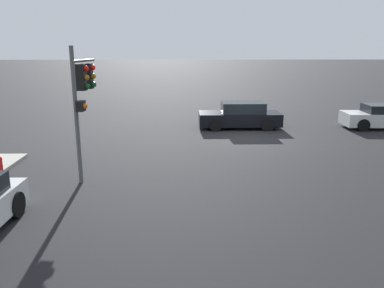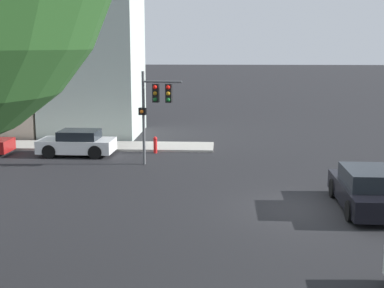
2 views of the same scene
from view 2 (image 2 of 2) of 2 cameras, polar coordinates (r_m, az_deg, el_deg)
The scene contains 5 objects.
ground_plane at distance 19.98m, azimuth 11.34°, elevation -6.73°, with size 300.00×300.00×0.00m, color black.
traffic_signal at distance 26.10m, azimuth -3.91°, elevation 4.61°, with size 0.54×2.13×4.62m.
crossing_car_0 at distance 20.28m, azimuth 18.13°, elevation -4.67°, with size 4.74×2.02×1.52m.
parked_car_0 at distance 29.40m, azimuth -12.12°, elevation 0.09°, with size 2.12×4.02×1.37m.
fire_hydrant at distance 29.44m, azimuth -3.94°, elevation -0.03°, with size 0.22×0.22×0.92m.
Camera 2 is at (-18.90, 2.83, 5.83)m, focal length 50.00 mm.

